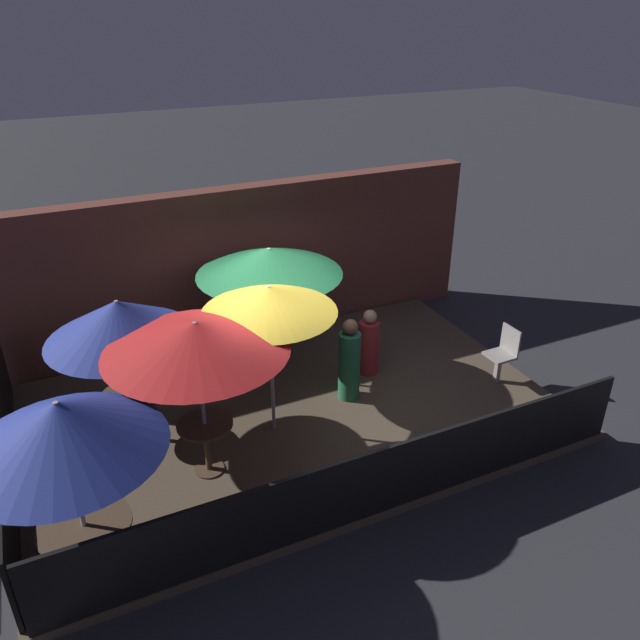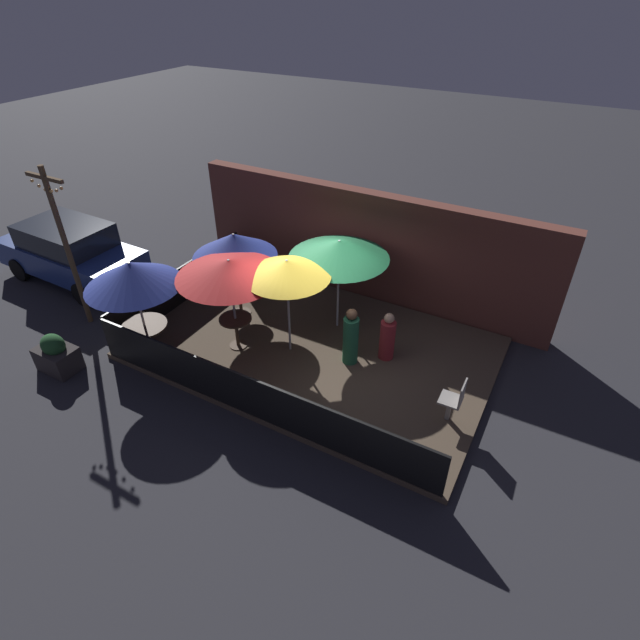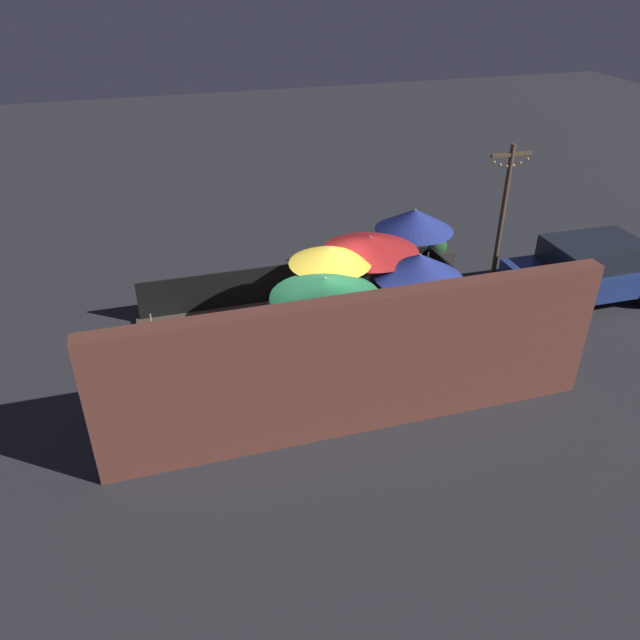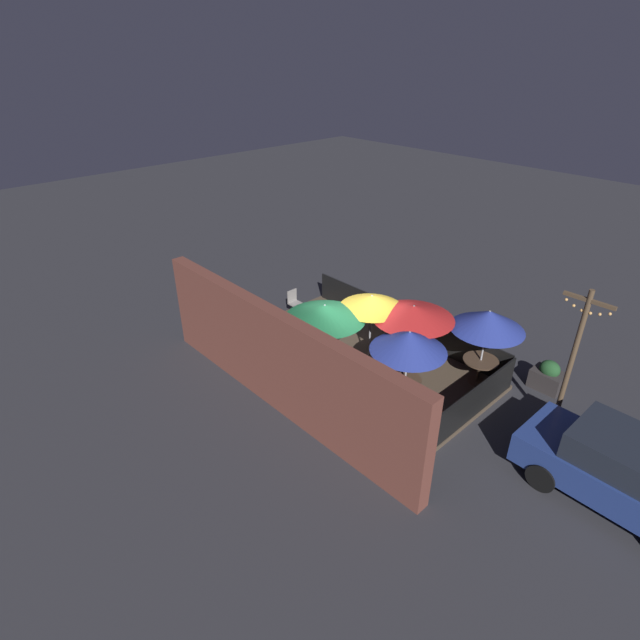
# 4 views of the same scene
# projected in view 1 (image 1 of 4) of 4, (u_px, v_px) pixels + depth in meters

# --- Properties ---
(ground_plane) EXTENTS (60.00, 60.00, 0.00)m
(ground_plane) POSITION_uv_depth(u_px,v_px,m) (290.00, 415.00, 9.47)
(ground_plane) COLOR #2D2D33
(patio_deck) EXTENTS (7.72, 4.92, 0.12)m
(patio_deck) POSITION_uv_depth(u_px,v_px,m) (290.00, 412.00, 9.44)
(patio_deck) COLOR brown
(patio_deck) RESTS_ON ground_plane
(building_wall) EXTENTS (9.32, 0.36, 2.83)m
(building_wall) POSITION_uv_depth(u_px,v_px,m) (230.00, 267.00, 10.98)
(building_wall) COLOR brown
(building_wall) RESTS_ON ground_plane
(fence_front) EXTENTS (7.52, 0.05, 0.95)m
(fence_front) POSITION_uv_depth(u_px,v_px,m) (369.00, 485.00, 7.25)
(fence_front) COLOR black
(fence_front) RESTS_ON patio_deck
(fence_side_left) EXTENTS (0.05, 4.72, 0.95)m
(fence_side_left) POSITION_uv_depth(u_px,v_px,m) (7.00, 453.00, 7.76)
(fence_side_left) COLOR black
(fence_side_left) RESTS_ON patio_deck
(patio_umbrella_0) EXTENTS (1.95, 1.95, 2.24)m
(patio_umbrella_0) POSITION_uv_depth(u_px,v_px,m) (61.00, 426.00, 5.80)
(patio_umbrella_0) COLOR #B2B2B7
(patio_umbrella_0) RESTS_ON patio_deck
(patio_umbrella_1) EXTENTS (1.94, 1.94, 2.13)m
(patio_umbrella_1) POSITION_uv_depth(u_px,v_px,m) (119.00, 320.00, 7.95)
(patio_umbrella_1) COLOR #B2B2B7
(patio_umbrella_1) RESTS_ON patio_deck
(patio_umbrella_2) EXTENTS (2.23, 2.23, 2.18)m
(patio_umbrella_2) POSITION_uv_depth(u_px,v_px,m) (196.00, 337.00, 7.28)
(patio_umbrella_2) COLOR #B2B2B7
(patio_umbrella_2) RESTS_ON patio_deck
(patio_umbrella_3) EXTENTS (1.79, 1.79, 2.24)m
(patio_umbrella_3) POSITION_uv_depth(u_px,v_px,m) (269.00, 299.00, 8.03)
(patio_umbrella_3) COLOR #B2B2B7
(patio_umbrella_3) RESTS_ON patio_deck
(patio_umbrella_4) EXTENTS (2.22, 2.22, 2.23)m
(patio_umbrella_4) POSITION_uv_depth(u_px,v_px,m) (269.00, 261.00, 9.29)
(patio_umbrella_4) COLOR #B2B2B7
(patio_umbrella_4) RESTS_ON patio_deck
(dining_table_0) EXTENTS (0.96, 0.96, 0.72)m
(dining_table_0) POSITION_uv_depth(u_px,v_px,m) (86.00, 535.00, 6.44)
(dining_table_0) COLOR #4C3828
(dining_table_0) RESTS_ON patio_deck
(dining_table_1) EXTENTS (0.85, 0.85, 0.71)m
(dining_table_1) POSITION_uv_depth(u_px,v_px,m) (133.00, 404.00, 8.55)
(dining_table_1) COLOR #4C3828
(dining_table_1) RESTS_ON patio_deck
(dining_table_2) EXTENTS (0.71, 0.71, 0.75)m
(dining_table_2) POSITION_uv_depth(u_px,v_px,m) (206.00, 434.00, 7.93)
(dining_table_2) COLOR #4C3828
(dining_table_2) RESTS_ON patio_deck
(patio_chair_0) EXTENTS (0.44, 0.44, 0.90)m
(patio_chair_0) POSITION_uv_depth(u_px,v_px,m) (129.00, 373.00, 9.40)
(patio_chair_0) COLOR gray
(patio_chair_0) RESTS_ON patio_deck
(patio_chair_1) EXTENTS (0.41, 0.41, 0.94)m
(patio_chair_1) POSITION_uv_depth(u_px,v_px,m) (503.00, 353.00, 9.86)
(patio_chair_1) COLOR gray
(patio_chair_1) RESTS_ON patio_deck
(patron_0) EXTENTS (0.45, 0.45, 1.34)m
(patron_0) POSITION_uv_depth(u_px,v_px,m) (349.00, 362.00, 9.42)
(patron_0) COLOR #236642
(patron_0) RESTS_ON patio_deck
(patron_1) EXTENTS (0.46, 0.46, 1.13)m
(patron_1) POSITION_uv_depth(u_px,v_px,m) (369.00, 345.00, 10.11)
(patron_1) COLOR maroon
(patron_1) RESTS_ON patio_deck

